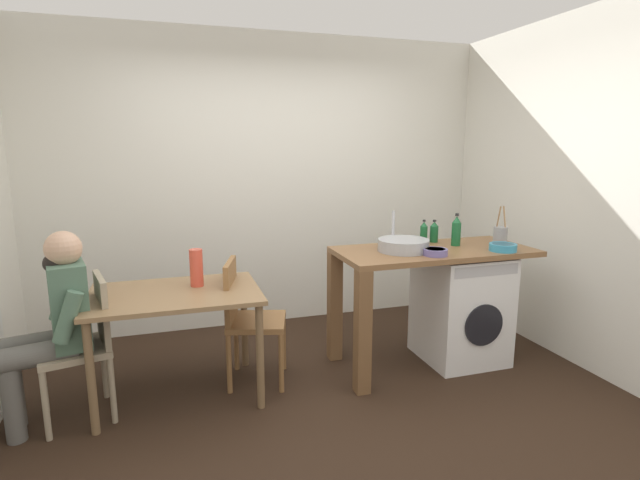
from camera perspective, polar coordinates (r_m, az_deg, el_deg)
name	(u,v)px	position (r m, az deg, el deg)	size (l,w,h in m)	color
ground_plane	(323,408)	(3.38, 0.34, -19.05)	(5.46, 5.46, 0.00)	black
wall_back	(266,183)	(4.64, -6.33, 6.69)	(4.60, 0.10, 2.70)	silver
wall_counter_side	(601,193)	(4.14, 30.07, 4.78)	(0.10, 3.80, 2.70)	silver
dining_table	(176,306)	(3.41, -16.55, -7.40)	(1.10, 0.76, 0.74)	olive
chair_person_seat	(86,339)	(3.42, -25.74, -10.43)	(0.48, 0.48, 0.90)	gray
chair_opposite	(246,314)	(3.55, -8.64, -8.61)	(0.49, 0.49, 0.90)	olive
seated_person	(54,319)	(3.36, -28.73, -8.12)	(0.54, 0.54, 1.20)	#595651
kitchen_counter	(409,271)	(3.74, 10.35, -3.61)	(1.50, 0.68, 0.92)	brown
washing_machine	(461,307)	(4.07, 16.17, -7.54)	(0.60, 0.61, 0.86)	white
sink_basin	(403,245)	(3.67, 9.75, -0.60)	(0.38, 0.38, 0.09)	#9EA0A5
tap	(393,229)	(3.81, 8.56, 1.32)	(0.02, 0.02, 0.28)	#B2B2B7
bottle_tall_green	(424,232)	(4.00, 12.07, 0.87)	(0.06, 0.06, 0.19)	#19592D
bottle_squat_brown	(434,232)	(4.06, 13.23, 0.91)	(0.07, 0.07, 0.18)	#19592D
bottle_clear_small	(456,231)	(3.95, 15.69, 1.01)	(0.07, 0.07, 0.26)	#19592D
mixing_bowl	(435,252)	(3.58, 13.37, -1.34)	(0.18, 0.18, 0.05)	slate
utensil_crock	(500,234)	(4.19, 20.38, 0.63)	(0.11, 0.11, 0.30)	gray
colander	(503,247)	(3.88, 20.66, -0.76)	(0.20, 0.20, 0.06)	teal
vase	(196,268)	(3.45, -14.29, -3.17)	(0.09, 0.09, 0.26)	#D84C38
scissors	(435,251)	(3.70, 13.37, -1.31)	(0.15, 0.06, 0.01)	#B2B2B7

